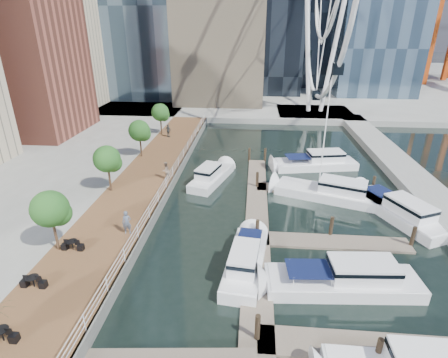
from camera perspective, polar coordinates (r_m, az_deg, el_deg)
ground at (r=22.69m, az=-2.74°, el=-20.61°), size 520.00×520.00×0.00m
boardwalk at (r=36.50m, az=-13.77°, el=-1.98°), size 6.00×60.00×1.00m
seawall at (r=35.68m, az=-9.19°, el=-2.19°), size 0.25×60.00×1.00m
land_far at (r=119.13m, az=3.91°, el=16.06°), size 200.00×114.00×1.00m
breakwater at (r=42.98m, az=28.70°, el=-0.37°), size 4.00×60.00×1.00m
pier at (r=70.77m, az=14.50°, el=10.28°), size 14.00×12.00×1.00m
railing at (r=35.27m, az=-9.45°, el=-0.69°), size 0.10×60.00×1.05m
floating_docks at (r=30.75m, az=14.78°, el=-7.18°), size 16.00×34.00×2.60m
street_trees at (r=35.08m, az=-18.58°, el=3.10°), size 2.60×42.60×4.60m
cafe_tables at (r=23.90m, az=-30.43°, el=-17.44°), size 2.50×13.70×0.74m
yacht_foreground at (r=25.29m, az=18.55°, el=-16.57°), size 11.09×3.66×2.15m
pedestrian_near at (r=28.18m, az=-15.58°, el=-6.85°), size 0.77×0.58×1.90m
pedestrian_mid at (r=37.30m, az=-9.52°, el=1.38°), size 1.09×1.16×1.89m
pedestrian_far at (r=52.21m, az=-9.08°, el=7.81°), size 1.18×0.93×1.87m
moored_yachts at (r=35.49m, az=15.65°, el=-3.86°), size 23.49×31.91×11.50m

